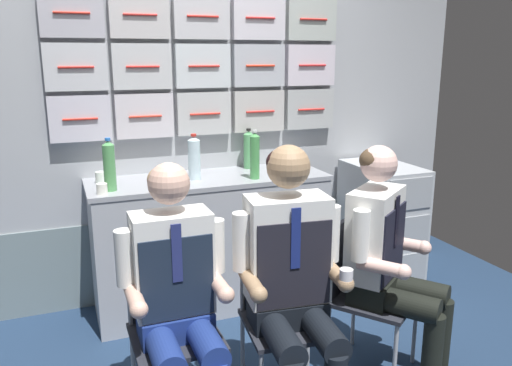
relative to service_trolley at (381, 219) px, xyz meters
The scene contains 15 objects.
galley_bulkhead 1.53m from the service_trolley, 164.49° to the left, with size 4.20×0.14×2.15m.
galley_counter 1.31m from the service_trolley, behind, with size 1.57×0.53×0.90m.
service_trolley is the anchor object (origin of this frame).
folding_chair_left 1.99m from the service_trolley, 153.85° to the right, with size 0.40×0.41×0.83m.
crew_member_left 2.08m from the service_trolley, 149.87° to the right, with size 0.49×0.60×1.24m.
folding_chair_right 1.57m from the service_trolley, 142.50° to the right, with size 0.44×0.44×0.83m.
crew_member_right 1.70m from the service_trolley, 138.67° to the right, with size 0.52×0.67×1.29m.
folding_chair_by_counter 1.19m from the service_trolley, 130.50° to the right, with size 0.56×0.56×0.83m.
crew_member_by_counter 1.25m from the service_trolley, 123.26° to the right, with size 0.62×0.67×1.25m.
water_bottle_short 1.19m from the service_trolley, behind, with size 0.06×0.06×0.32m.
water_bottle_tall 1.14m from the service_trolley, 164.88° to the left, with size 0.07×0.07×0.28m.
sparkling_bottle_green 2.03m from the service_trolley, behind, with size 0.07×0.07×0.32m.
water_bottle_clear 1.52m from the service_trolley, behind, with size 0.08×0.08×0.30m.
espresso_cup_small 2.04m from the service_trolley, behind, with size 0.07×0.07×0.07m.
coffee_cup_white 2.05m from the service_trolley, behind, with size 0.06×0.06×0.06m.
Camera 1 is at (-0.87, -2.11, 1.68)m, focal length 36.28 mm.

